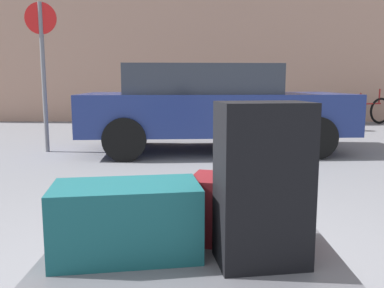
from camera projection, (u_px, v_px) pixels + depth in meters
The scene contains 9 objects.
luggage_cart at pixel (191, 272), 1.90m from camera, with size 1.39×0.75×0.34m.
suitcase_black_stacked_top at pixel (262, 184), 1.79m from camera, with size 0.39×0.26×0.72m, color black.
duffel_bag_teal_rear_right at pixel (127, 220), 1.90m from camera, with size 0.67×0.35×0.34m, color #144C51.
duffel_bag_maroon_rear_left at pixel (249, 210), 2.06m from camera, with size 0.58×0.29×0.33m, color maroon.
parked_car at pixel (211, 105), 6.83m from camera, with size 4.41×2.15×1.42m.
bicycle_leaning at pixel (366, 111), 11.17m from camera, with size 1.67×0.68×0.96m.
bollard_kerb_near at pixel (282, 115), 9.74m from camera, with size 0.26×0.26×0.73m, color #383838.
bollard_kerb_mid at pixel (334, 115), 9.73m from camera, with size 0.26×0.26×0.73m, color #383838.
no_parking_sign at pixel (43, 61), 6.60m from camera, with size 0.50×0.07×2.40m.
Camera 1 is at (0.02, -1.79, 1.14)m, focal length 38.41 mm.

